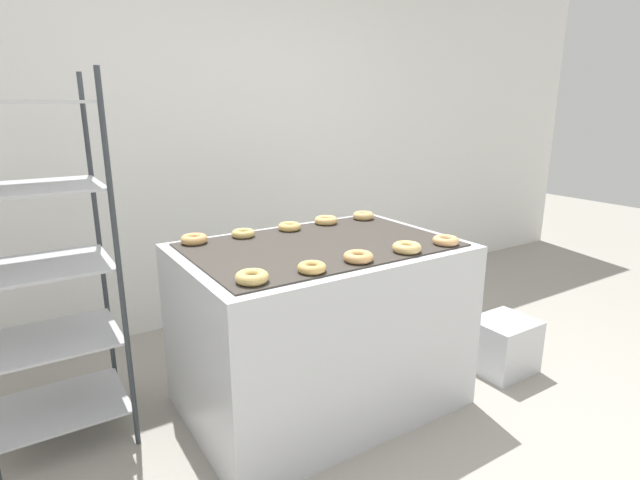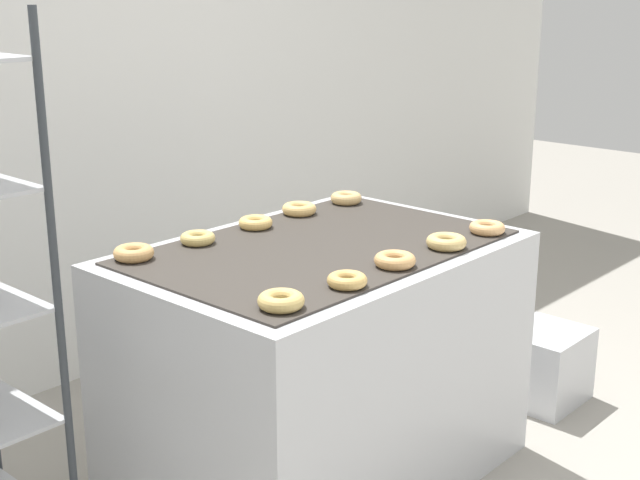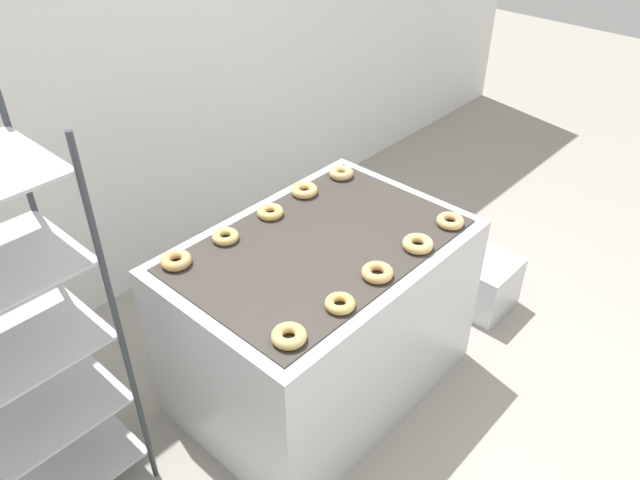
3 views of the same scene
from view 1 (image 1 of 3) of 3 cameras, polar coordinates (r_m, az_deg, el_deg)
wall_back at (r=3.67m, az=-12.21°, el=12.38°), size 8.00×0.05×2.80m
fryer_machine at (r=2.65m, az=0.01°, el=-9.75°), size 1.38×0.94×0.89m
baking_rack_cart at (r=2.52m, az=-29.24°, el=-2.71°), size 0.58×0.50×1.71m
glaze_bin at (r=3.26m, az=20.19°, el=-11.23°), size 0.35×0.30×0.32m
donut_near_leftmost at (r=1.97m, az=-7.78°, el=-4.23°), size 0.13×0.13×0.04m
donut_near_left at (r=2.07m, az=-0.94°, el=-3.16°), size 0.12×0.12×0.04m
donut_near_center at (r=2.22m, az=4.40°, el=-1.93°), size 0.13×0.13×0.04m
donut_near_right at (r=2.39m, az=9.89°, el=-0.85°), size 0.14×0.14×0.04m
donut_near_rightmost at (r=2.56m, az=14.17°, el=-0.05°), size 0.13×0.13×0.04m
donut_far_leftmost at (r=2.57m, az=-14.19°, el=0.10°), size 0.13×0.13×0.04m
donut_far_left at (r=2.65m, az=-8.77°, el=0.76°), size 0.12×0.12×0.04m
donut_far_center at (r=2.77m, az=-3.51°, el=1.55°), size 0.13×0.13×0.04m
donut_far_right at (r=2.91m, az=0.68°, el=2.28°), size 0.13×0.13×0.04m
donut_far_rightmost at (r=3.04m, az=4.98°, el=2.80°), size 0.13×0.13×0.04m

